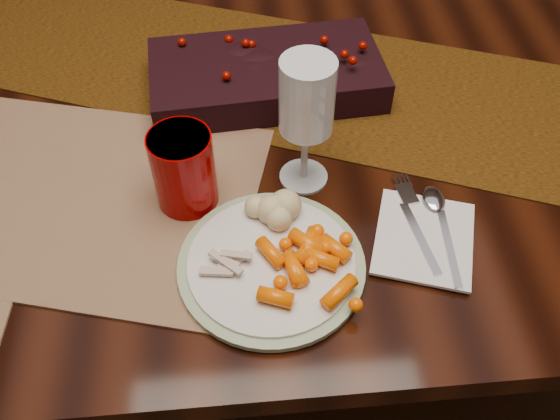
{
  "coord_description": "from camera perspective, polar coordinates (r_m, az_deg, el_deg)",
  "views": [
    {
      "loc": [
        -0.07,
        -0.75,
        1.38
      ],
      "look_at": [
        -0.03,
        -0.27,
        0.8
      ],
      "focal_mm": 38.0,
      "sensor_mm": 36.0,
      "label": 1
    }
  ],
  "objects": [
    {
      "name": "baby_carrots",
      "position": [
        0.72,
        1.99,
        -5.63
      ],
      "size": [
        0.14,
        0.12,
        0.02
      ],
      "primitive_type": null,
      "rotation": [
        0.0,
        0.0,
        0.27
      ],
      "color": "#FF6400",
      "rests_on": "dinner_plate"
    },
    {
      "name": "turkey_shreds",
      "position": [
        0.73,
        -5.26,
        -5.37
      ],
      "size": [
        0.08,
        0.07,
        0.01
      ],
      "primitive_type": null,
      "rotation": [
        0.0,
        0.0,
        -0.32
      ],
      "color": "#C7A799",
      "rests_on": "dinner_plate"
    },
    {
      "name": "spoon",
      "position": [
        0.81,
        15.51,
        -2.04
      ],
      "size": [
        0.04,
        0.16,
        0.0
      ],
      "primitive_type": null,
      "rotation": [
        0.0,
        0.0,
        -0.08
      ],
      "color": "white",
      "rests_on": "napkin"
    },
    {
      "name": "napkin",
      "position": [
        0.8,
        13.7,
        -2.64
      ],
      "size": [
        0.16,
        0.18,
        0.01
      ],
      "primitive_type": "cube",
      "rotation": [
        0.0,
        0.0,
        -0.32
      ],
      "color": "silver",
      "rests_on": "placemat_main"
    },
    {
      "name": "dining_table",
      "position": [
        1.26,
        0.16,
        -2.91
      ],
      "size": [
        1.8,
        1.0,
        0.75
      ],
      "primitive_type": "cube",
      "color": "black",
      "rests_on": "floor"
    },
    {
      "name": "table_runner",
      "position": [
        1.02,
        2.82,
        12.26
      ],
      "size": [
        1.63,
        0.91,
        0.0
      ],
      "primitive_type": "cube",
      "rotation": [
        0.0,
        0.0,
        -0.38
      ],
      "color": "black",
      "rests_on": "dining_table"
    },
    {
      "name": "red_cup",
      "position": [
        0.79,
        -9.24,
        3.84
      ],
      "size": [
        0.11,
        0.11,
        0.11
      ],
      "primitive_type": "cylinder",
      "rotation": [
        0.0,
        0.0,
        -0.32
      ],
      "color": "#890000",
      "rests_on": "placemat_main"
    },
    {
      "name": "dinner_plate",
      "position": [
        0.75,
        -0.84,
        -5.22
      ],
      "size": [
        0.28,
        0.28,
        0.01
      ],
      "primitive_type": "cylinder",
      "rotation": [
        0.0,
        0.0,
        -0.22
      ],
      "color": "silver",
      "rests_on": "placemat_main"
    },
    {
      "name": "fork",
      "position": [
        0.81,
        12.99,
        -1.51
      ],
      "size": [
        0.05,
        0.16,
        0.0
      ],
      "primitive_type": null,
      "rotation": [
        0.0,
        0.0,
        0.15
      ],
      "color": "silver",
      "rests_on": "napkin"
    },
    {
      "name": "mashed_potatoes",
      "position": [
        0.77,
        -0.59,
        0.21
      ],
      "size": [
        0.08,
        0.07,
        0.04
      ],
      "primitive_type": null,
      "rotation": [
        0.0,
        0.0,
        -0.03
      ],
      "color": "tan",
      "rests_on": "dinner_plate"
    },
    {
      "name": "centerpiece",
      "position": [
        0.98,
        -1.33,
        13.27
      ],
      "size": [
        0.38,
        0.22,
        0.07
      ],
      "primitive_type": null,
      "rotation": [
        0.0,
        0.0,
        0.08
      ],
      "color": "black",
      "rests_on": "table_runner"
    },
    {
      "name": "wine_glass",
      "position": [
        0.79,
        2.5,
        8.13
      ],
      "size": [
        0.08,
        0.08,
        0.2
      ],
      "primitive_type": null,
      "rotation": [
        0.0,
        0.0,
        0.07
      ],
      "color": "silver",
      "rests_on": "dining_table"
    },
    {
      "name": "placemat_main",
      "position": [
        0.88,
        -18.61,
        1.3
      ],
      "size": [
        0.56,
        0.47,
        0.0
      ],
      "primitive_type": "cube",
      "rotation": [
        0.0,
        0.0,
        -0.26
      ],
      "color": "#865C44",
      "rests_on": "dining_table"
    },
    {
      "name": "floor",
      "position": [
        1.57,
        0.13,
        -11.19
      ],
      "size": [
        5.0,
        5.0,
        0.0
      ],
      "primitive_type": "plane",
      "color": "black",
      "rests_on": "ground"
    }
  ]
}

